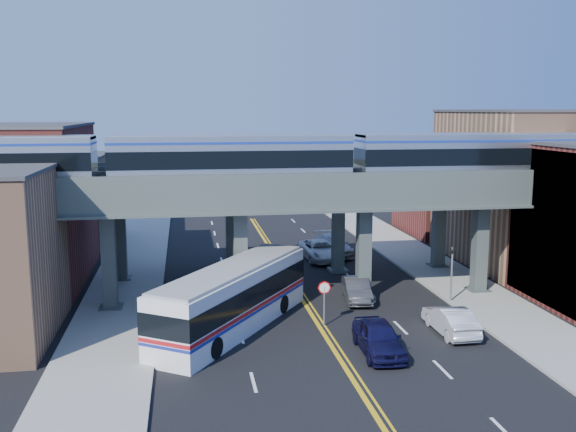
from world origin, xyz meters
name	(u,v)px	position (x,y,z in m)	size (l,w,h in m)	color
ground	(331,345)	(0.00, 0.00, 0.00)	(120.00, 120.00, 0.00)	black
sidewalk_west	(122,299)	(-11.50, 10.00, 0.08)	(5.00, 70.00, 0.16)	gray
sidewalk_east	(458,284)	(11.50, 10.00, 0.08)	(5.00, 70.00, 0.16)	gray
building_west_b	(25,205)	(-18.50, 16.00, 5.50)	(8.00, 14.00, 11.00)	maroon
building_west_c	(61,201)	(-18.50, 29.00, 4.00)	(8.00, 10.00, 8.00)	#A47455
building_east_b	(513,188)	(18.50, 16.00, 6.00)	(8.00, 14.00, 12.00)	#A47455
building_east_c	(446,188)	(18.50, 29.00, 4.50)	(8.00, 10.00, 9.00)	maroon
mural_panel	(550,233)	(14.55, 4.00, 4.75)	(0.10, 9.50, 9.50)	teal
elevated_viaduct_near	(303,201)	(0.00, 8.00, 6.47)	(52.00, 3.60, 7.40)	#434E4A
elevated_viaduct_far	(286,188)	(0.00, 15.00, 6.47)	(52.00, 3.60, 7.40)	#434E4A
transit_train	(231,159)	(-4.47, 8.00, 9.19)	(45.38, 2.84, 3.31)	black
stop_sign	(324,296)	(0.30, 3.00, 1.76)	(0.76, 0.09, 2.63)	slate
traffic_signal	(452,268)	(9.20, 6.00, 2.30)	(0.15, 0.18, 4.10)	slate
transit_bus	(233,298)	(-4.84, 3.37, 1.76)	(9.79, 12.68, 3.42)	silver
car_lane_a	(379,338)	(2.11, -1.51, 0.83)	(1.96, 4.87, 1.66)	black
car_lane_b	(357,289)	(3.44, 7.50, 0.73)	(1.55, 4.44, 1.46)	#303033
car_lane_c	(320,250)	(3.50, 19.10, 0.79)	(2.62, 5.67, 1.58)	silver
car_lane_d	(333,245)	(5.00, 20.79, 0.83)	(2.32, 5.72, 1.66)	#A1A1A5
car_parked_curb	(450,320)	(6.88, 0.67, 0.76)	(1.61, 4.63, 1.52)	silver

